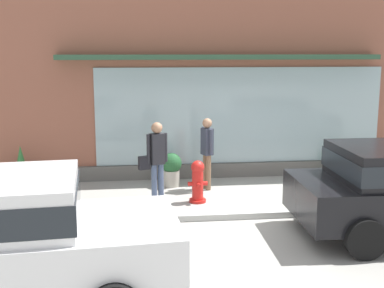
% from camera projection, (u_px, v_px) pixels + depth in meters
% --- Properties ---
extents(ground_plane, '(60.00, 60.00, 0.00)m').
position_uv_depth(ground_plane, '(245.00, 214.00, 9.81)').
color(ground_plane, '#9E9B93').
extents(curb_strip, '(14.00, 0.24, 0.12)m').
position_uv_depth(curb_strip, '(247.00, 215.00, 9.60)').
color(curb_strip, '#B2B2AD').
rests_on(curb_strip, ground_plane).
extents(storefront, '(14.00, 0.81, 4.99)m').
position_uv_depth(storefront, '(219.00, 80.00, 12.47)').
color(storefront, '#935642').
rests_on(storefront, ground_plane).
extents(fire_hydrant, '(0.42, 0.39, 0.90)m').
position_uv_depth(fire_hydrant, '(198.00, 181.00, 10.53)').
color(fire_hydrant, red).
rests_on(fire_hydrant, ground_plane).
extents(pedestrian_with_handbag, '(0.62, 0.31, 1.73)m').
position_uv_depth(pedestrian_with_handbag, '(156.00, 157.00, 10.31)').
color(pedestrian_with_handbag, '#475675').
rests_on(pedestrian_with_handbag, ground_plane).
extents(pedestrian_passerby, '(0.28, 0.43, 1.66)m').
position_uv_depth(pedestrian_passerby, '(207.00, 148.00, 11.41)').
color(pedestrian_passerby, brown).
rests_on(pedestrian_passerby, ground_plane).
extents(potted_plant_low_front, '(0.47, 0.47, 0.66)m').
position_uv_depth(potted_plant_low_front, '(337.00, 164.00, 12.64)').
color(potted_plant_low_front, '#B7B2A3').
rests_on(potted_plant_low_front, ground_plane).
extents(potted_plant_near_hydrant, '(0.33, 0.33, 1.01)m').
position_uv_depth(potted_plant_near_hydrant, '(21.00, 168.00, 11.65)').
color(potted_plant_near_hydrant, '#9E6042').
rests_on(potted_plant_near_hydrant, ground_plane).
extents(potted_plant_window_left, '(0.49, 0.49, 0.80)m').
position_uv_depth(potted_plant_window_left, '(171.00, 168.00, 11.78)').
color(potted_plant_window_left, '#B7B2A3').
rests_on(potted_plant_window_left, ground_plane).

